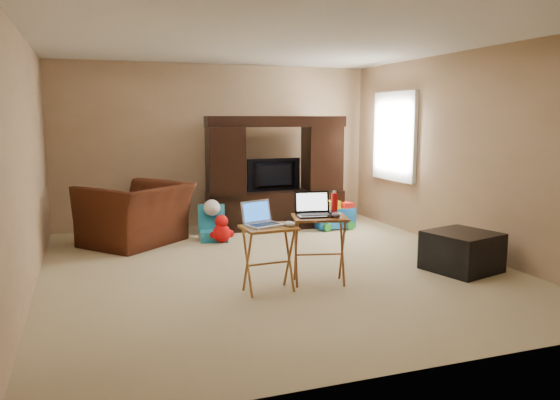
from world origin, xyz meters
name	(u,v)px	position (x,y,z in m)	size (l,w,h in m)	color
floor	(274,267)	(0.00, 0.00, 0.00)	(5.50, 5.50, 0.00)	#C4B588
ceiling	(274,41)	(0.00, 0.00, 2.50)	(5.50, 5.50, 0.00)	silver
wall_back	(217,145)	(0.00, 2.75, 1.25)	(5.00, 5.00, 0.00)	tan
wall_front	(414,187)	(0.00, -2.75, 1.25)	(5.00, 5.00, 0.00)	tan
wall_left	(26,164)	(-2.50, 0.00, 1.25)	(5.50, 5.50, 0.00)	tan
wall_right	(462,152)	(2.50, 0.00, 1.25)	(5.50, 5.50, 0.00)	tan
window_pane	(395,136)	(2.48, 1.55, 1.40)	(1.20, 1.20, 0.00)	white
window_frame	(394,136)	(2.46, 1.55, 1.40)	(0.06, 1.14, 1.34)	white
entertainment_center	(275,173)	(0.75, 2.12, 0.85)	(2.08, 0.52, 1.70)	black
television	(276,175)	(0.75, 2.08, 0.82)	(0.87, 0.11, 0.50)	black
recliner	(136,214)	(-1.37, 1.69, 0.41)	(1.25, 1.09, 0.81)	#401C0D
child_rocker	(214,223)	(-0.34, 1.56, 0.25)	(0.37, 0.42, 0.49)	#19708A
plush_toy	(222,228)	(-0.27, 1.40, 0.19)	(0.35, 0.29, 0.39)	red
push_toy	(334,214)	(1.57, 1.74, 0.23)	(0.60, 0.43, 0.45)	blue
ottoman	(462,251)	(1.92, -0.83, 0.22)	(0.67, 0.67, 0.43)	black
tray_table_left	(269,259)	(-0.34, -0.81, 0.32)	(0.50, 0.40, 0.65)	#A86C28
tray_table_right	(319,250)	(0.23, -0.74, 0.35)	(0.54, 0.43, 0.70)	#995725
laptop_left	(265,214)	(-0.37, -0.78, 0.77)	(0.34, 0.28, 0.24)	silver
laptop_right	(315,205)	(0.19, -0.72, 0.82)	(0.37, 0.30, 0.24)	black
mouse_left	(290,224)	(-0.15, -0.88, 0.67)	(0.08, 0.13, 0.05)	white
mouse_right	(336,215)	(0.36, -0.86, 0.73)	(0.09, 0.14, 0.06)	#3E3E43
water_bottle	(334,204)	(0.43, -0.66, 0.81)	(0.07, 0.07, 0.21)	#BE0E0B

